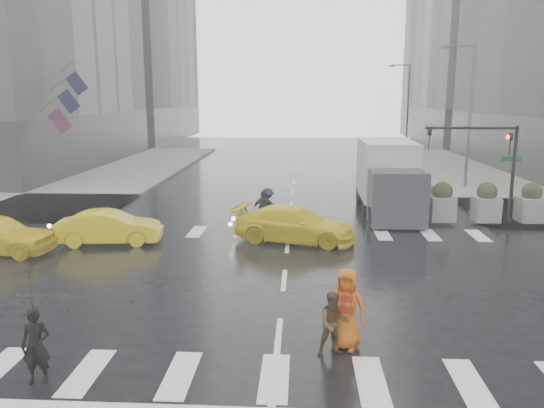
# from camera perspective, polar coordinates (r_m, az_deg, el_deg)

# --- Properties ---
(ground) EXTENTS (120.00, 120.00, 0.00)m
(ground) POSITION_cam_1_polar(r_m,az_deg,el_deg) (17.11, 1.30, -8.20)
(ground) COLOR black
(ground) RESTS_ON ground
(building_ne_far) EXTENTS (26.05, 26.05, 36.00)m
(building_ne_far) POSITION_cam_1_polar(r_m,az_deg,el_deg) (78.23, 25.88, 18.09)
(building_ne_far) COLOR #9E948A
(building_ne_far) RESTS_ON ground
(road_markings) EXTENTS (18.00, 48.00, 0.01)m
(road_markings) POSITION_cam_1_polar(r_m,az_deg,el_deg) (17.10, 1.30, -8.18)
(road_markings) COLOR silver
(road_markings) RESTS_ON ground
(traffic_signal_pole) EXTENTS (4.45, 0.42, 4.50)m
(traffic_signal_pole) POSITION_cam_1_polar(r_m,az_deg,el_deg) (25.68, 22.58, 4.92)
(traffic_signal_pole) COLOR black
(traffic_signal_pole) RESTS_ON ground
(street_lamp_near) EXTENTS (2.15, 0.22, 9.00)m
(street_lamp_near) POSITION_cam_1_polar(r_m,az_deg,el_deg) (35.65, 20.37, 9.46)
(street_lamp_near) COLOR #59595B
(street_lamp_near) RESTS_ON ground
(street_lamp_far) EXTENTS (2.15, 0.22, 9.00)m
(street_lamp_far) POSITION_cam_1_polar(r_m,az_deg,el_deg) (55.09, 14.27, 10.28)
(street_lamp_far) COLOR #59595B
(street_lamp_far) RESTS_ON ground
(planter_west) EXTENTS (1.10, 1.10, 1.80)m
(planter_west) POSITION_cam_1_polar(r_m,az_deg,el_deg) (25.60, 17.81, 0.16)
(planter_west) COLOR gray
(planter_west) RESTS_ON ground
(planter_mid) EXTENTS (1.10, 1.10, 1.80)m
(planter_mid) POSITION_cam_1_polar(r_m,az_deg,el_deg) (26.18, 22.05, 0.11)
(planter_mid) COLOR gray
(planter_mid) RESTS_ON ground
(planter_east) EXTENTS (1.10, 1.10, 1.80)m
(planter_east) POSITION_cam_1_polar(r_m,az_deg,el_deg) (26.89, 26.09, 0.06)
(planter_east) COLOR gray
(planter_east) RESTS_ON ground
(flag_cluster) EXTENTS (2.87, 3.06, 4.69)m
(flag_cluster) POSITION_cam_1_polar(r_m,az_deg,el_deg) (37.95, -21.44, 10.52)
(flag_cluster) COLOR #59595B
(flag_cluster) RESTS_ON ground
(pedestrian_black) EXTENTS (1.10, 1.11, 2.43)m
(pedestrian_black) POSITION_cam_1_polar(r_m,az_deg,el_deg) (11.79, -24.38, -10.07)
(pedestrian_black) COLOR black
(pedestrian_black) RESTS_ON ground
(pedestrian_brown) EXTENTS (0.82, 0.70, 1.48)m
(pedestrian_brown) POSITION_cam_1_polar(r_m,az_deg,el_deg) (12.32, 6.65, -12.64)
(pedestrian_brown) COLOR #473219
(pedestrian_brown) RESTS_ON ground
(pedestrian_orange) EXTENTS (1.08, 0.86, 1.92)m
(pedestrian_orange) POSITION_cam_1_polar(r_m,az_deg,el_deg) (12.56, 7.96, -11.09)
(pedestrian_orange) COLOR #C4530D
(pedestrian_orange) RESTS_ON ground
(pedestrian_far_a) EXTENTS (1.08, 0.74, 1.72)m
(pedestrian_far_a) POSITION_cam_1_polar(r_m,az_deg,el_deg) (23.42, -0.90, -0.61)
(pedestrian_far_a) COLOR black
(pedestrian_far_a) RESTS_ON ground
(pedestrian_far_b) EXTENTS (1.25, 0.91, 1.73)m
(pedestrian_far_b) POSITION_cam_1_polar(r_m,az_deg,el_deg) (23.88, -0.48, -0.35)
(pedestrian_far_b) COLOR black
(pedestrian_far_b) RESTS_ON ground
(taxi_mid) EXTENTS (4.19, 1.93, 1.33)m
(taxi_mid) POSITION_cam_1_polar(r_m,az_deg,el_deg) (22.00, -17.08, -2.43)
(taxi_mid) COLOR yellow
(taxi_mid) RESTS_ON ground
(taxi_rear) EXTENTS (4.66, 2.96, 1.42)m
(taxi_rear) POSITION_cam_1_polar(r_m,az_deg,el_deg) (21.38, 2.46, -2.20)
(taxi_rear) COLOR yellow
(taxi_rear) RESTS_ON ground
(box_truck) EXTENTS (2.54, 6.77, 3.60)m
(box_truck) POSITION_cam_1_polar(r_m,az_deg,el_deg) (26.59, 12.47, 2.90)
(box_truck) COLOR silver
(box_truck) RESTS_ON ground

